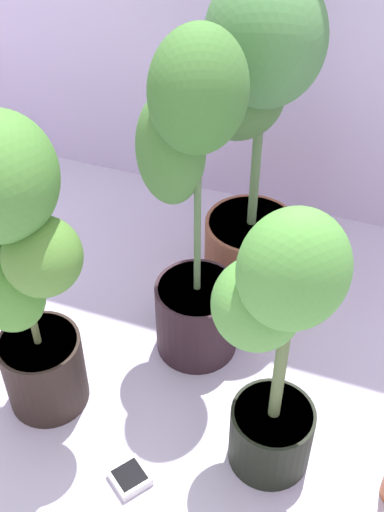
% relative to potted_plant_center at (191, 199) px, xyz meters
% --- Properties ---
extents(ground_plane, '(8.00, 8.00, 0.00)m').
position_rel_potted_plant_center_xyz_m(ground_plane, '(0.03, -0.17, -0.50)').
color(ground_plane, silver).
rests_on(ground_plane, ground).
extents(potted_plant_center, '(0.31, 0.26, 0.91)m').
position_rel_potted_plant_center_xyz_m(potted_plant_center, '(0.00, 0.00, 0.00)').
color(potted_plant_center, '#311F25').
rests_on(potted_plant_center, ground).
extents(potted_plant_back_center, '(0.41, 0.41, 0.93)m').
position_rel_potted_plant_center_xyz_m(potted_plant_back_center, '(0.05, 0.32, 0.05)').
color(potted_plant_back_center, '#91543B').
rests_on(potted_plant_back_center, ground).
extents(potted_plant_front_left, '(0.38, 0.33, 0.82)m').
position_rel_potted_plant_center_xyz_m(potted_plant_front_left, '(-0.28, -0.30, -0.01)').
color(potted_plant_front_left, '#2D211B').
rests_on(potted_plant_front_left, ground).
extents(potted_plant_front_right, '(0.33, 0.28, 0.73)m').
position_rel_potted_plant_center_xyz_m(potted_plant_front_right, '(0.28, -0.27, -0.07)').
color(potted_plant_front_right, black).
rests_on(potted_plant_front_right, ground).
extents(hygrometer_box, '(0.11, 0.11, 0.03)m').
position_rel_potted_plant_center_xyz_m(hygrometer_box, '(0.01, -0.45, -0.48)').
color(hygrometer_box, white).
rests_on(hygrometer_box, ground).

